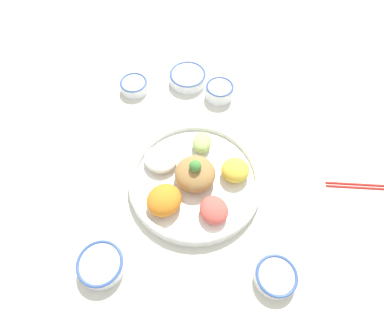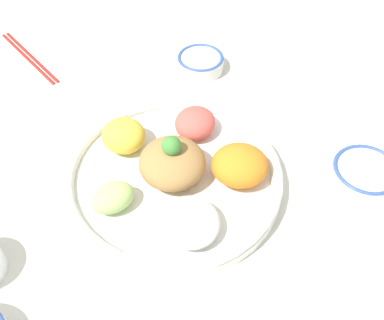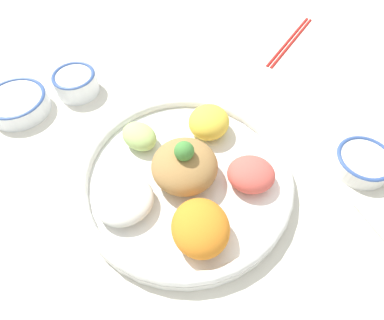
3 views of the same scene
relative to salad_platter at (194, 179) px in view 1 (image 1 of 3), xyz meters
The scene contains 9 objects.
ground_plane 0.05m from the salad_platter, 50.55° to the right, with size 2.40×2.40×0.00m, color silver.
salad_platter is the anchor object (origin of this frame).
sauce_bowl_red 0.40m from the salad_platter, 14.53° to the right, with size 0.09×0.09×0.04m.
rice_bowl_blue 0.31m from the salad_platter, 91.58° to the left, with size 0.11×0.11×0.04m.
sauce_bowl_dark 0.31m from the salad_platter, behind, with size 0.10×0.10×0.03m.
rice_bowl_plain 0.33m from the salad_platter, 58.39° to the right, with size 0.09×0.09×0.05m.
sauce_bowl_far 0.38m from the salad_platter, 40.90° to the right, with size 0.12×0.12×0.04m.
chopsticks_pair_near 0.48m from the salad_platter, 135.17° to the right, with size 0.18×0.17×0.01m.
serving_spoon_main 0.34m from the salad_platter, 146.99° to the left, with size 0.05×0.13×0.01m.
Camera 1 is at (-0.31, 0.31, 0.79)m, focal length 30.00 mm.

